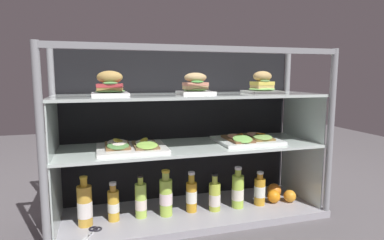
% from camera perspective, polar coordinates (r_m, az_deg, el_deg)
% --- Properties ---
extents(ground_plane, '(6.00, 6.00, 0.02)m').
position_cam_1_polar(ground_plane, '(1.85, 0.00, -16.94)').
color(ground_plane, '#595457').
rests_on(ground_plane, ground).
extents(case_base_deck, '(1.44, 0.46, 0.04)m').
position_cam_1_polar(case_base_deck, '(1.84, 0.00, -16.13)').
color(case_base_deck, '#A09EA7').
rests_on(case_base_deck, ground).
extents(case_frame, '(1.44, 0.46, 0.90)m').
position_cam_1_polar(case_frame, '(1.83, -1.15, -0.70)').
color(case_frame, gray).
rests_on(case_frame, ground).
extents(riser_lower_tier, '(1.37, 0.39, 0.35)m').
position_cam_1_polar(riser_lower_tier, '(1.77, 0.00, -10.42)').
color(riser_lower_tier, silver).
rests_on(riser_lower_tier, case_base_deck).
extents(shelf_lower_glass, '(1.39, 0.41, 0.01)m').
position_cam_1_polar(shelf_lower_glass, '(1.72, 0.00, -4.70)').
color(shelf_lower_glass, silver).
rests_on(shelf_lower_glass, riser_lower_tier).
extents(riser_upper_tier, '(1.37, 0.39, 0.26)m').
position_cam_1_polar(riser_upper_tier, '(1.70, 0.00, -0.24)').
color(riser_upper_tier, silver).
rests_on(riser_upper_tier, shelf_lower_glass).
extents(shelf_upper_glass, '(1.39, 0.41, 0.01)m').
position_cam_1_polar(shelf_upper_glass, '(1.69, 0.00, 4.32)').
color(shelf_upper_glass, silver).
rests_on(shelf_upper_glass, riser_upper_tier).
extents(plated_roll_sandwich_near_right_corner, '(0.17, 0.17, 0.12)m').
position_cam_1_polar(plated_roll_sandwich_near_right_corner, '(1.60, -14.30, 5.84)').
color(plated_roll_sandwich_near_right_corner, white).
rests_on(plated_roll_sandwich_near_right_corner, shelf_upper_glass).
extents(plated_roll_sandwich_center, '(0.17, 0.17, 0.11)m').
position_cam_1_polar(plated_roll_sandwich_center, '(1.66, 0.61, 6.00)').
color(plated_roll_sandwich_center, white).
rests_on(plated_roll_sandwich_center, shelf_upper_glass).
extents(plated_roll_sandwich_mid_left, '(0.18, 0.18, 0.12)m').
position_cam_1_polar(plated_roll_sandwich_mid_left, '(1.88, 12.30, 6.13)').
color(plated_roll_sandwich_mid_left, white).
rests_on(plated_roll_sandwich_mid_left, shelf_upper_glass).
extents(open_sandwich_tray_far_right, '(0.34, 0.28, 0.06)m').
position_cam_1_polar(open_sandwich_tray_far_right, '(1.64, -10.71, -4.56)').
color(open_sandwich_tray_far_right, white).
rests_on(open_sandwich_tray_far_right, shelf_lower_glass).
extents(open_sandwich_tray_left_of_center, '(0.34, 0.28, 0.05)m').
position_cam_1_polar(open_sandwich_tray_left_of_center, '(1.82, 9.85, -3.30)').
color(open_sandwich_tray_left_of_center, white).
rests_on(open_sandwich_tray_left_of_center, shelf_lower_glass).
extents(juice_bottle_front_middle, '(0.07, 0.07, 0.25)m').
position_cam_1_polar(juice_bottle_front_middle, '(1.71, -18.44, -14.21)').
color(juice_bottle_front_middle, gold).
rests_on(juice_bottle_front_middle, case_base_deck).
extents(juice_bottle_front_fourth, '(0.06, 0.06, 0.20)m').
position_cam_1_polar(juice_bottle_front_fourth, '(1.73, -13.73, -14.36)').
color(juice_bottle_front_fourth, gold).
rests_on(juice_bottle_front_fourth, case_base_deck).
extents(juice_bottle_front_left_end, '(0.06, 0.06, 0.22)m').
position_cam_1_polar(juice_bottle_front_left_end, '(1.74, -9.04, -13.86)').
color(juice_bottle_front_left_end, '#B5DB54').
rests_on(juice_bottle_front_left_end, case_base_deck).
extents(juice_bottle_back_left, '(0.07, 0.07, 0.24)m').
position_cam_1_polar(juice_bottle_back_left, '(1.74, -4.64, -13.30)').
color(juice_bottle_back_left, '#AFD54C').
rests_on(juice_bottle_back_left, case_base_deck).
extents(juice_bottle_back_right, '(0.06, 0.06, 0.22)m').
position_cam_1_polar(juice_bottle_back_right, '(1.78, -0.10, -13.19)').
color(juice_bottle_back_right, gold).
rests_on(juice_bottle_back_right, case_base_deck).
extents(juice_bottle_back_center, '(0.06, 0.06, 0.20)m').
position_cam_1_polar(juice_bottle_back_center, '(1.80, 4.02, -13.36)').
color(juice_bottle_back_center, '#BCCC43').
rests_on(juice_bottle_back_center, case_base_deck).
extents(juice_bottle_front_second, '(0.07, 0.07, 0.23)m').
position_cam_1_polar(juice_bottle_front_second, '(1.85, 8.10, -12.33)').
color(juice_bottle_front_second, '#AFD84A').
rests_on(juice_bottle_front_second, case_base_deck).
extents(juice_bottle_near_post, '(0.06, 0.06, 0.19)m').
position_cam_1_polar(juice_bottle_near_post, '(1.91, 11.88, -12.13)').
color(juice_bottle_near_post, gold).
rests_on(juice_bottle_near_post, case_base_deck).
extents(orange_fruit_beside_bottles, '(0.08, 0.08, 0.08)m').
position_cam_1_polar(orange_fruit_beside_bottles, '(2.05, 14.33, -11.98)').
color(orange_fruit_beside_bottles, orange).
rests_on(orange_fruit_beside_bottles, case_base_deck).
extents(orange_fruit_near_left_post, '(0.07, 0.07, 0.07)m').
position_cam_1_polar(orange_fruit_near_left_post, '(1.97, 14.25, -12.96)').
color(orange_fruit_near_left_post, orange).
rests_on(orange_fruit_near_left_post, case_base_deck).
extents(orange_fruit_rolled_forward, '(0.07, 0.07, 0.07)m').
position_cam_1_polar(orange_fruit_rolled_forward, '(2.01, 16.91, -12.74)').
color(orange_fruit_rolled_forward, orange).
rests_on(orange_fruit_rolled_forward, case_base_deck).
extents(kitchen_scissors, '(0.13, 0.19, 0.01)m').
position_cam_1_polar(kitchen_scissors, '(1.67, -17.12, -18.33)').
color(kitchen_scissors, silver).
rests_on(kitchen_scissors, case_base_deck).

